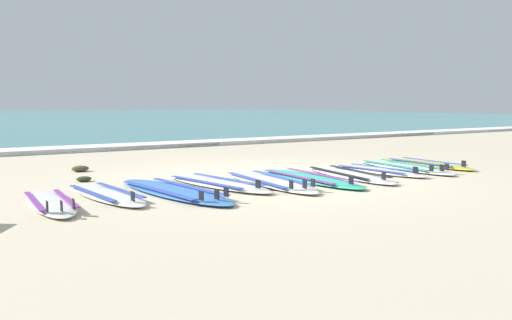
% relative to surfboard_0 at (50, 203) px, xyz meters
% --- Properties ---
extents(ground_plane, '(80.00, 80.00, 0.00)m').
position_rel_surfboard_0_xyz_m(ground_plane, '(3.51, 0.47, -0.04)').
color(ground_plane, beige).
extents(wave_foam_strip, '(80.00, 1.00, 0.11)m').
position_rel_surfboard_0_xyz_m(wave_foam_strip, '(3.51, 6.88, 0.02)').
color(wave_foam_strip, white).
rests_on(wave_foam_strip, ground).
extents(surfboard_0, '(0.56, 1.93, 0.18)m').
position_rel_surfboard_0_xyz_m(surfboard_0, '(0.00, 0.00, 0.00)').
color(surfboard_0, silver).
rests_on(surfboard_0, ground).
extents(surfboard_1, '(0.70, 2.10, 0.18)m').
position_rel_surfboard_0_xyz_m(surfboard_1, '(0.72, 0.21, -0.00)').
color(surfboard_1, silver).
rests_on(surfboard_1, ground).
extents(surfboard_2, '(0.94, 2.65, 0.18)m').
position_rel_surfboard_0_xyz_m(surfboard_2, '(1.54, -0.01, -0.00)').
color(surfboard_2, '#3875CC').
rests_on(surfboard_2, ground).
extents(surfboard_3, '(0.96, 2.36, 0.18)m').
position_rel_surfboard_0_xyz_m(surfboard_3, '(2.34, 0.27, -0.00)').
color(surfboard_3, silver).
rests_on(surfboard_3, ground).
extents(surfboard_4, '(0.82, 2.53, 0.18)m').
position_rel_surfboard_0_xyz_m(surfboard_4, '(3.08, 0.01, -0.00)').
color(surfboard_4, silver).
rests_on(surfboard_4, ground).
extents(surfboard_5, '(0.67, 2.46, 0.18)m').
position_rel_surfboard_0_xyz_m(surfboard_5, '(3.79, -0.06, -0.00)').
color(surfboard_5, '#2DB793').
rests_on(surfboard_5, ground).
extents(surfboard_6, '(0.92, 2.41, 0.18)m').
position_rel_surfboard_0_xyz_m(surfboard_6, '(4.59, -0.05, -0.00)').
color(surfboard_6, white).
rests_on(surfboard_6, ground).
extents(surfboard_7, '(0.70, 2.04, 0.18)m').
position_rel_surfboard_0_xyz_m(surfboard_7, '(5.31, 0.02, -0.00)').
color(surfboard_7, white).
rests_on(surfboard_7, ground).
extents(surfboard_8, '(0.91, 2.51, 0.18)m').
position_rel_surfboard_0_xyz_m(surfboard_8, '(6.11, 0.16, -0.00)').
color(surfboard_8, white).
rests_on(surfboard_8, ground).
extents(surfboard_9, '(0.64, 2.20, 0.18)m').
position_rel_surfboard_0_xyz_m(surfboard_9, '(6.84, 0.24, -0.00)').
color(surfboard_9, yellow).
rests_on(surfboard_9, ground).
extents(seaweed_clump_near_shoreline, '(0.23, 0.18, 0.08)m').
position_rel_surfboard_0_xyz_m(seaweed_clump_near_shoreline, '(0.83, 1.71, 0.00)').
color(seaweed_clump_near_shoreline, '#2D381E').
rests_on(seaweed_clump_near_shoreline, ground).
extents(seaweed_clump_mid_sand, '(0.29, 0.23, 0.10)m').
position_rel_surfboard_0_xyz_m(seaweed_clump_mid_sand, '(1.08, 2.92, 0.01)').
color(seaweed_clump_mid_sand, '#4C4228').
rests_on(seaweed_clump_mid_sand, ground).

